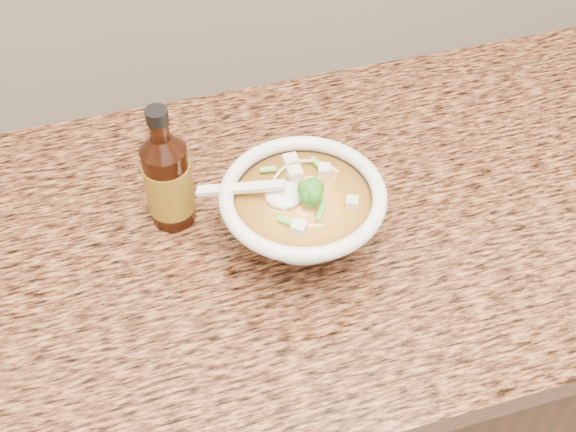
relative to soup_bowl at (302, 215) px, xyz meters
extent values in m
cube|color=#321F0F|center=(0.03, 0.04, -0.52)|extent=(4.00, 0.65, 0.86)
cube|color=#9C6439|center=(0.03, 0.04, -0.07)|extent=(4.00, 0.68, 0.04)
cylinder|color=white|center=(0.00, 0.00, -0.05)|extent=(0.09, 0.09, 0.01)
torus|color=white|center=(0.00, 0.00, 0.04)|extent=(0.22, 0.22, 0.02)
torus|color=beige|center=(0.01, 0.01, 0.03)|extent=(0.09, 0.09, 0.00)
torus|color=beige|center=(0.00, 0.01, 0.03)|extent=(0.12, 0.12, 0.00)
torus|color=beige|center=(0.00, 0.02, 0.03)|extent=(0.07, 0.07, 0.00)
torus|color=beige|center=(-0.01, 0.00, 0.03)|extent=(0.11, 0.11, 0.00)
torus|color=beige|center=(0.00, -0.01, 0.02)|extent=(0.10, 0.10, 0.00)
torus|color=beige|center=(0.00, -0.01, 0.02)|extent=(0.10, 0.10, 0.00)
torus|color=beige|center=(0.01, -0.02, 0.02)|extent=(0.12, 0.12, 0.00)
torus|color=beige|center=(0.01, 0.01, 0.02)|extent=(0.07, 0.07, 0.00)
torus|color=beige|center=(-0.01, -0.01, 0.02)|extent=(0.07, 0.07, 0.00)
cube|color=silver|center=(-0.02, 0.00, 0.04)|extent=(0.03, 0.03, 0.02)
cube|color=silver|center=(0.02, -0.05, 0.04)|extent=(0.02, 0.02, 0.01)
cube|color=silver|center=(-0.02, -0.02, 0.04)|extent=(0.02, 0.02, 0.02)
cube|color=silver|center=(0.04, 0.03, 0.04)|extent=(0.02, 0.02, 0.01)
cube|color=silver|center=(0.04, 0.01, 0.04)|extent=(0.03, 0.03, 0.02)
cube|color=silver|center=(-0.02, 0.03, 0.04)|extent=(0.03, 0.03, 0.02)
ellipsoid|color=#196014|center=(0.01, -0.01, 0.05)|extent=(0.04, 0.04, 0.04)
cylinder|color=#62C54C|center=(-0.05, 0.04, 0.04)|extent=(0.01, 0.02, 0.01)
cylinder|color=#62C54C|center=(0.01, 0.04, 0.04)|extent=(0.02, 0.02, 0.01)
cylinder|color=#62C54C|center=(0.05, 0.01, 0.04)|extent=(0.01, 0.02, 0.01)
cylinder|color=#62C54C|center=(-0.04, 0.04, 0.04)|extent=(0.01, 0.02, 0.01)
cylinder|color=#62C54C|center=(0.05, 0.03, 0.04)|extent=(0.02, 0.02, 0.01)
cylinder|color=#62C54C|center=(0.07, 0.01, 0.04)|extent=(0.02, 0.02, 0.01)
cylinder|color=#62C54C|center=(-0.06, 0.00, 0.04)|extent=(0.02, 0.02, 0.01)
ellipsoid|color=white|center=(-0.02, 0.01, 0.04)|extent=(0.05, 0.05, 0.02)
cube|color=white|center=(-0.07, 0.03, 0.04)|extent=(0.11, 0.06, 0.03)
cylinder|color=#3C1508|center=(-0.16, 0.09, 0.01)|extent=(0.07, 0.07, 0.13)
cylinder|color=#3C1508|center=(-0.16, 0.09, 0.11)|extent=(0.03, 0.03, 0.03)
cylinder|color=black|center=(-0.16, 0.09, 0.13)|extent=(0.03, 0.03, 0.02)
cylinder|color=red|center=(-0.16, 0.09, 0.01)|extent=(0.07, 0.07, 0.08)
camera|label=1|loc=(-0.20, -0.60, 0.71)|focal=45.00mm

